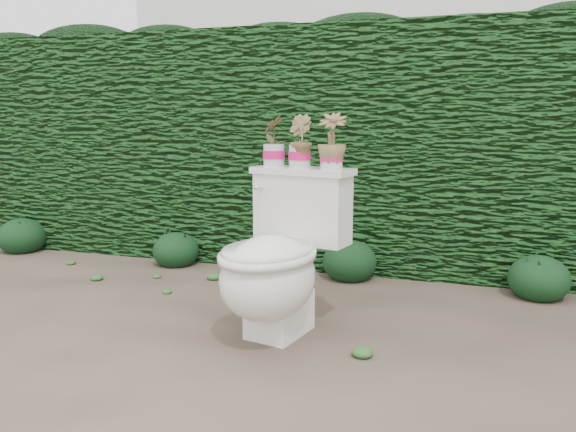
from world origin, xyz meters
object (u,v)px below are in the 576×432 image
(potted_plant_center, at_px, (300,142))
(toilet, at_px, (277,262))
(potted_plant_left, at_px, (274,142))
(potted_plant_right, at_px, (332,143))

(potted_plant_center, bearing_deg, toilet, 125.49)
(toilet, relative_size, potted_plant_center, 3.19)
(potted_plant_left, relative_size, potted_plant_right, 0.98)
(potted_plant_left, xyz_separation_m, potted_plant_center, (0.14, -0.03, -0.00))
(toilet, xyz_separation_m, potted_plant_left, (-0.11, 0.27, 0.54))
(toilet, xyz_separation_m, potted_plant_right, (0.21, 0.20, 0.55))
(toilet, distance_m, potted_plant_left, 0.62)
(potted_plant_left, bearing_deg, potted_plant_right, 87.77)
(potted_plant_left, distance_m, potted_plant_center, 0.15)
(potted_plant_left, height_order, potted_plant_center, same)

